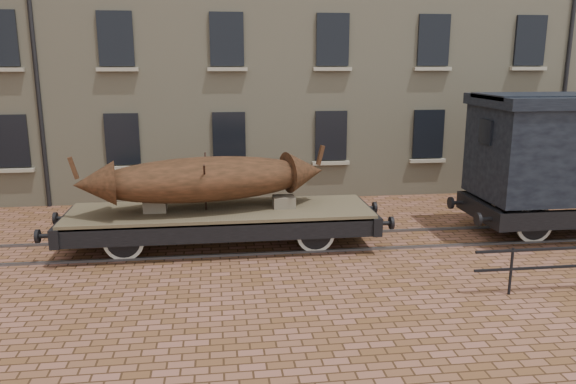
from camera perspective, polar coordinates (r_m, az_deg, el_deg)
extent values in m
plane|color=brown|center=(15.04, 4.31, -5.14)|extent=(90.00, 90.00, 0.00)
cube|color=tan|center=(24.80, 6.88, 18.39)|extent=(40.00, 10.00, 14.00)
cube|color=black|center=(20.19, -26.34, 4.66)|extent=(1.10, 0.12, 1.70)
cube|color=#A79F89|center=(20.28, -26.12, 1.99)|extent=(1.30, 0.18, 0.12)
cube|color=black|center=(19.34, -16.47, 5.17)|extent=(1.10, 0.12, 1.70)
cube|color=#A79F89|center=(19.43, -16.31, 2.38)|extent=(1.30, 0.18, 0.12)
cube|color=black|center=(19.10, -6.00, 5.55)|extent=(1.10, 0.12, 1.70)
cube|color=#A79F89|center=(19.19, -5.93, 2.71)|extent=(1.30, 0.18, 0.12)
cube|color=black|center=(19.50, 4.38, 5.74)|extent=(1.10, 0.12, 1.70)
cube|color=#A79F89|center=(19.59, 4.37, 2.96)|extent=(1.30, 0.18, 0.12)
cube|color=black|center=(20.50, 14.05, 5.75)|extent=(1.10, 0.12, 1.70)
cube|color=#A79F89|center=(20.58, 13.97, 3.10)|extent=(1.30, 0.18, 0.12)
cube|color=black|center=(22.01, 22.61, 5.62)|extent=(1.10, 0.12, 1.70)
cube|color=#A79F89|center=(22.09, 22.47, 3.16)|extent=(1.30, 0.18, 0.12)
cube|color=#A79F89|center=(19.98, -27.07, 11.02)|extent=(1.30, 0.18, 0.12)
cube|color=black|center=(19.19, -17.11, 14.67)|extent=(1.10, 0.12, 1.70)
cube|color=#A79F89|center=(19.12, -16.94, 11.83)|extent=(1.30, 0.18, 0.12)
cube|color=black|center=(18.95, -6.24, 15.18)|extent=(1.10, 0.12, 1.70)
cube|color=#A79F89|center=(18.88, -6.17, 12.31)|extent=(1.30, 0.18, 0.12)
cube|color=black|center=(19.35, 4.55, 15.17)|extent=(1.10, 0.12, 1.70)
cube|color=#A79F89|center=(19.28, 4.54, 12.36)|extent=(1.30, 0.18, 0.12)
cube|color=black|center=(20.35, 14.57, 14.71)|extent=(1.10, 0.12, 1.70)
cube|color=#A79F89|center=(20.29, 14.48, 12.03)|extent=(1.30, 0.18, 0.12)
cube|color=black|center=(21.88, 23.38, 13.94)|extent=(1.10, 0.12, 1.70)
cube|color=#A79F89|center=(21.82, 23.22, 11.45)|extent=(1.30, 0.18, 0.12)
cube|color=#59595E|center=(14.37, 4.89, -5.92)|extent=(30.00, 0.08, 0.06)
cube|color=#59595E|center=(15.70, 3.79, -4.22)|extent=(30.00, 0.08, 0.06)
cylinder|color=black|center=(12.52, 21.70, -7.51)|extent=(0.06, 0.06, 1.00)
cube|color=brown|center=(14.47, -6.85, -1.97)|extent=(7.65, 2.24, 0.12)
cube|color=black|center=(13.54, -6.76, -4.12)|extent=(7.65, 0.16, 0.46)
cube|color=black|center=(15.54, -6.87, -1.85)|extent=(7.65, 0.16, 0.46)
cube|color=black|center=(15.01, -21.60, -3.24)|extent=(0.22, 2.35, 0.46)
cylinder|color=black|center=(14.38, -23.43, -4.11)|extent=(0.36, 0.10, 0.10)
cylinder|color=black|center=(14.43, -24.09, -4.12)|extent=(0.08, 0.33, 0.33)
cylinder|color=black|center=(15.80, -21.95, -2.48)|extent=(0.36, 0.10, 0.10)
cylinder|color=black|center=(15.85, -22.56, -2.49)|extent=(0.08, 0.33, 0.33)
cube|color=black|center=(15.05, 7.91, -2.38)|extent=(0.22, 2.35, 0.46)
cylinder|color=black|center=(14.42, 9.80, -3.14)|extent=(0.36, 0.10, 0.10)
cylinder|color=black|center=(14.47, 10.46, -3.11)|extent=(0.08, 0.33, 0.33)
cylinder|color=black|center=(15.84, 8.19, -1.60)|extent=(0.36, 0.10, 0.10)
cylinder|color=black|center=(15.88, 8.79, -1.58)|extent=(0.08, 0.33, 0.33)
cylinder|color=black|center=(14.78, -15.95, -3.97)|extent=(0.10, 1.94, 0.10)
cylinder|color=silver|center=(14.10, -16.37, -4.83)|extent=(0.98, 0.07, 0.98)
cylinder|color=black|center=(14.10, -16.37, -4.83)|extent=(0.80, 0.10, 0.80)
cube|color=black|center=(13.91, -16.51, -4.03)|extent=(0.92, 0.08, 0.10)
cylinder|color=silver|center=(15.46, -15.57, -3.19)|extent=(0.98, 0.07, 0.98)
cylinder|color=black|center=(15.46, -15.57, -3.19)|extent=(0.80, 0.10, 0.80)
cube|color=black|center=(15.51, -15.57, -2.20)|extent=(0.92, 0.08, 0.10)
cylinder|color=black|center=(14.80, 2.34, -3.43)|extent=(0.10, 1.94, 0.10)
cylinder|color=silver|center=(14.12, 2.83, -4.26)|extent=(0.98, 0.07, 0.98)
cylinder|color=black|center=(14.12, 2.83, -4.26)|extent=(0.80, 0.10, 0.80)
cube|color=black|center=(13.93, 2.93, -3.45)|extent=(0.92, 0.08, 0.10)
cylinder|color=silver|center=(15.48, 1.89, -2.68)|extent=(0.98, 0.07, 0.98)
cylinder|color=black|center=(15.48, 1.89, -2.68)|extent=(0.80, 0.10, 0.80)
cube|color=black|center=(15.53, 1.83, -1.68)|extent=(0.92, 0.08, 0.10)
cube|color=black|center=(14.58, -6.80, -3.48)|extent=(4.08, 0.06, 0.06)
cube|color=#746651|center=(14.50, -13.33, -1.37)|extent=(0.56, 0.51, 0.29)
cube|color=#746651|center=(14.52, -0.42, -0.99)|extent=(0.56, 0.51, 0.29)
ellipsoid|color=#532E1A|center=(14.28, -8.40, 1.29)|extent=(5.80, 2.66, 1.12)
cone|color=#532E1A|center=(14.13, -19.09, 0.76)|extent=(1.13, 1.21, 1.06)
cube|color=#532E1A|center=(14.07, -20.98, 2.29)|extent=(0.24, 0.15, 0.54)
cone|color=#532E1A|center=(14.89, 1.72, 2.10)|extent=(1.13, 1.21, 1.06)
cube|color=#532E1A|center=(14.96, 3.31, 3.75)|extent=(0.24, 0.15, 0.54)
cylinder|color=black|center=(13.86, -8.41, 0.37)|extent=(0.05, 0.96, 1.35)
cylinder|color=black|center=(14.75, -8.36, 1.15)|extent=(0.05, 0.96, 1.35)
cube|color=black|center=(18.76, 26.24, -0.40)|extent=(6.44, 0.17, 0.48)
cube|color=black|center=(16.17, 18.97, -1.75)|extent=(0.24, 2.58, 0.48)
cylinder|color=black|center=(15.22, 18.74, -2.65)|extent=(0.09, 0.34, 0.34)
cylinder|color=black|center=(16.72, 16.20, -1.07)|extent=(0.09, 0.34, 0.34)
cylinder|color=black|center=(16.78, 22.53, -2.35)|extent=(0.11, 2.04, 0.11)
cylinder|color=silver|center=(16.19, 23.78, -3.02)|extent=(1.03, 0.08, 1.03)
cylinder|color=black|center=(16.19, 23.78, -3.02)|extent=(0.84, 0.11, 0.84)
cylinder|color=silver|center=(17.39, 21.37, -1.73)|extent=(1.03, 0.08, 1.03)
cylinder|color=black|center=(17.39, 21.37, -1.73)|extent=(0.84, 0.11, 0.84)
cube|color=black|center=(15.77, 19.49, 5.80)|extent=(0.09, 0.64, 0.64)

